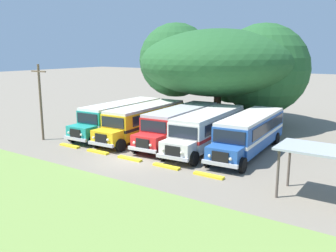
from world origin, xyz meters
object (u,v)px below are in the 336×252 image
Objects in this scene: broad_shade_tree at (224,64)px; parked_bus_slot_0 at (120,116)px; parked_bus_slot_2 at (181,123)px; parked_bus_slot_1 at (144,120)px; utility_pole at (41,100)px; parked_bus_slot_3 at (208,128)px; waiting_shelter at (315,152)px; parked_bus_slot_4 at (250,132)px.

parked_bus_slot_0 is at bearing -119.77° from broad_shade_tree.
parked_bus_slot_0 and parked_bus_slot_2 have the same top height.
parked_bus_slot_1 is 11.35m from broad_shade_tree.
parked_bus_slot_2 is at bearing -86.07° from broad_shade_tree.
parked_bus_slot_2 is 1.70× the size of utility_pole.
utility_pole is at bearing -69.96° from parked_bus_slot_3.
parked_bus_slot_4 is at bearing 132.79° from waiting_shelter.
utility_pole is (-12.90, -5.81, 1.88)m from parked_bus_slot_3.
parked_bus_slot_2 is at bearing 152.08° from waiting_shelter.
parked_bus_slot_1 is 9.56m from parked_bus_slot_4.
parked_bus_slot_0 is 12.32m from broad_shade_tree.
parked_bus_slot_1 is 6.28m from parked_bus_slot_3.
parked_bus_slot_4 is 1.69× the size of utility_pole.
waiting_shelter is at bearing -51.25° from broad_shade_tree.
parked_bus_slot_0 is 1.00× the size of parked_bus_slot_4.
parked_bus_slot_3 is at bearing -70.73° from broad_shade_tree.
waiting_shelter is (22.19, -0.17, -1.01)m from utility_pole.
broad_shade_tree is at bearing 59.05° from utility_pole.
broad_shade_tree is at bearing 147.57° from parked_bus_slot_0.
parked_bus_slot_1 is 3.03× the size of waiting_shelter.
parked_bus_slot_0 is 0.65× the size of broad_shade_tree.
waiting_shelter is (6.02, -6.50, 0.87)m from parked_bus_slot_4.
parked_bus_slot_3 is at bearing 24.24° from utility_pole.
waiting_shelter is (12.76, -15.90, -3.69)m from broad_shade_tree.
parked_bus_slot_1 is 3.50m from parked_bus_slot_2.
parked_bus_slot_2 and parked_bus_slot_4 have the same top height.
parked_bus_slot_4 is 17.47m from utility_pole.
parked_bus_slot_2 is at bearing 91.44° from parked_bus_slot_0.
utility_pole reaches higher than parked_bus_slot_3.
parked_bus_slot_1 is 1.00× the size of parked_bus_slot_4.
utility_pole reaches higher than parked_bus_slot_4.
parked_bus_slot_2 is 6.09m from parked_bus_slot_4.
waiting_shelter is (15.57, -5.89, 0.87)m from parked_bus_slot_1.
utility_pole reaches higher than parked_bus_slot_1.
parked_bus_slot_1 is at bearing 40.80° from utility_pole.
parked_bus_slot_4 is at bearing 89.84° from parked_bus_slot_0.
utility_pole is (-16.17, -6.34, 1.88)m from parked_bus_slot_4.
parked_bus_slot_4 is at bearing 90.78° from parked_bus_slot_1.
broad_shade_tree is (-3.47, 9.92, 4.56)m from parked_bus_slot_3.
parked_bus_slot_2 is at bearing -92.71° from parked_bus_slot_4.
parked_bus_slot_1 is at bearing -105.67° from broad_shade_tree.
broad_shade_tree reaches higher than parked_bus_slot_0.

